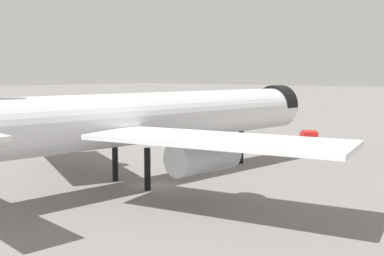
{
  "coord_description": "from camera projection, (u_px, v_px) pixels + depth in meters",
  "views": [
    {
      "loc": [
        -36.54,
        -35.03,
        12.1
      ],
      "look_at": [
        7.81,
        1.05,
        5.61
      ],
      "focal_mm": 44.11,
      "sensor_mm": 36.0,
      "label": 1
    }
  ],
  "objects": [
    {
      "name": "service_truck_front",
      "position": [
        309.0,
        139.0,
        77.3
      ],
      "size": [
        5.87,
        4.91,
        3.0
      ],
      "rotation": [
        0.0,
        0.0,
        0.57
      ],
      "color": "black",
      "rests_on": "ground"
    },
    {
      "name": "baggage_tug_wing",
      "position": [
        208.0,
        135.0,
        87.35
      ],
      "size": [
        3.53,
        3.24,
        1.85
      ],
      "rotation": [
        0.0,
        0.0,
        0.62
      ],
      "color": "black",
      "rests_on": "ground"
    },
    {
      "name": "ground",
      "position": [
        154.0,
        186.0,
        51.5
      ],
      "size": [
        900.0,
        900.0,
        0.0
      ],
      "primitive_type": "plane",
      "color": "slate"
    },
    {
      "name": "airliner_near_gate",
      "position": [
        146.0,
        119.0,
        52.47
      ],
      "size": [
        57.32,
        51.92,
        16.28
      ],
      "rotation": [
        0.0,
        0.0,
        -0.12
      ],
      "color": "white",
      "rests_on": "ground"
    }
  ]
}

